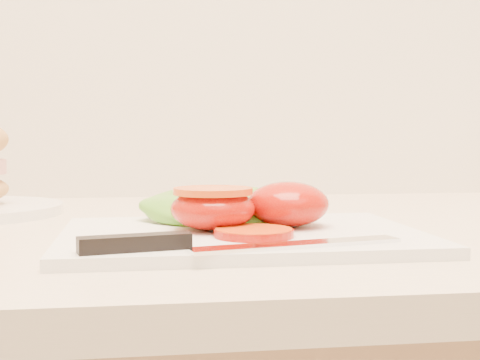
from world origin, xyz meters
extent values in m
cube|color=silver|center=(-0.48, 1.56, 0.94)|extent=(0.32, 0.23, 0.01)
ellipsoid|color=#AF210B|center=(-0.43, 1.58, 0.96)|extent=(0.08, 0.08, 0.04)
ellipsoid|color=#AF210B|center=(-0.50, 1.57, 0.96)|extent=(0.08, 0.08, 0.04)
cylinder|color=red|center=(-0.50, 1.57, 0.98)|extent=(0.07, 0.07, 0.01)
cylinder|color=#E05810|center=(-0.47, 1.52, 0.94)|extent=(0.07, 0.07, 0.01)
ellipsoid|color=#64AD2D|center=(-0.49, 1.63, 0.95)|extent=(0.19, 0.15, 0.03)
cube|color=silver|center=(-0.45, 1.47, 0.94)|extent=(0.17, 0.06, 0.00)
cube|color=black|center=(-0.57, 1.47, 0.95)|extent=(0.09, 0.04, 0.01)
camera|label=1|loc=(-0.56, 0.97, 1.03)|focal=50.00mm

